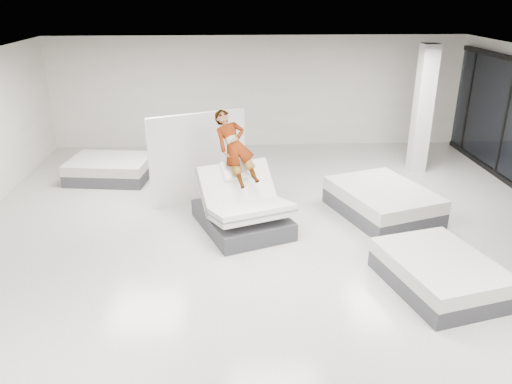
% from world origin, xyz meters
% --- Properties ---
extents(room, '(14.00, 14.04, 3.20)m').
position_xyz_m(room, '(0.00, 0.00, 1.60)').
color(room, beige).
rests_on(room, ground).
extents(hero_bed, '(2.07, 2.35, 1.31)m').
position_xyz_m(hero_bed, '(-0.61, 1.31, 0.39)').
color(hero_bed, '#393A3F').
rests_on(hero_bed, floor).
extents(person, '(1.10, 1.67, 1.16)m').
position_xyz_m(person, '(-0.73, 1.63, 1.25)').
color(person, slate).
rests_on(person, hero_bed).
extents(remote, '(0.10, 0.15, 0.08)m').
position_xyz_m(remote, '(-0.40, 1.38, 1.07)').
color(remote, black).
rests_on(remote, person).
extents(divider_panel, '(2.04, 0.93, 1.98)m').
position_xyz_m(divider_panel, '(-1.53, 2.79, 0.99)').
color(divider_panel, silver).
rests_on(divider_panel, floor).
extents(flat_bed_right_far, '(2.23, 2.56, 0.59)m').
position_xyz_m(flat_bed_right_far, '(2.31, 1.81, 0.30)').
color(flat_bed_right_far, '#393A3F').
rests_on(flat_bed_right_far, floor).
extents(flat_bed_right_near, '(1.85, 2.20, 0.52)m').
position_xyz_m(flat_bed_right_near, '(2.42, -0.97, 0.26)').
color(flat_bed_right_near, '#393A3F').
rests_on(flat_bed_right_near, floor).
extents(flat_bed_left_far, '(2.07, 1.66, 0.52)m').
position_xyz_m(flat_bed_left_far, '(-3.82, 4.25, 0.26)').
color(flat_bed_left_far, '#393A3F').
rests_on(flat_bed_left_far, floor).
extents(column, '(0.40, 0.40, 3.20)m').
position_xyz_m(column, '(4.00, 4.50, 1.60)').
color(column, beige).
rests_on(column, floor).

